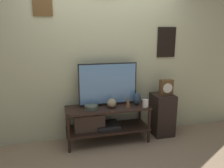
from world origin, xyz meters
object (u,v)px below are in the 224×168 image
vase_urn_stoneware (137,99)px  vase_slim_bronze (128,101)px  candle_jar (145,103)px  vase_wide_bowl (91,107)px  mantel_clock (166,87)px  vase_round_glass (112,103)px  television (108,84)px

vase_urn_stoneware → vase_slim_bronze: bearing=-153.9°
vase_urn_stoneware → vase_slim_bronze: (-0.18, -0.09, -0.00)m
candle_jar → vase_wide_bowl: bearing=172.6°
vase_wide_bowl → vase_urn_stoneware: size_ratio=1.00×
vase_slim_bronze → mantel_clock: size_ratio=0.76×
vase_urn_stoneware → vase_round_glass: 0.44m
vase_wide_bowl → vase_urn_stoneware: 0.76m
television → vase_wide_bowl: size_ratio=4.62×
television → mantel_clock: size_ratio=3.63×
vase_slim_bronze → television: bearing=144.4°
vase_slim_bronze → mantel_clock: bearing=8.0°
vase_slim_bronze → vase_round_glass: size_ratio=1.33×
vase_wide_bowl → vase_urn_stoneware: bearing=2.6°
vase_round_glass → candle_jar: (0.52, -0.11, -0.01)m
vase_wide_bowl → mantel_clock: mantel_clock is taller
vase_urn_stoneware → vase_slim_bronze: size_ratio=1.04×
vase_round_glass → candle_jar: vase_round_glass is taller
television → vase_round_glass: (0.02, -0.14, -0.28)m
vase_wide_bowl → vase_round_glass: bearing=0.2°
vase_urn_stoneware → vase_slim_bronze: vase_urn_stoneware is taller
candle_jar → mantel_clock: (0.43, 0.15, 0.20)m
candle_jar → television: bearing=155.3°
vase_wide_bowl → candle_jar: candle_jar is taller
vase_urn_stoneware → candle_jar: size_ratio=1.63×
vase_round_glass → candle_jar: 0.53m
vase_urn_stoneware → television: bearing=167.0°
television → mantel_clock: (0.97, -0.10, -0.09)m
vase_wide_bowl → vase_slim_bronze: size_ratio=1.04×
vase_round_glass → mantel_clock: (0.95, 0.04, 0.18)m
television → vase_slim_bronze: size_ratio=4.80×
vase_urn_stoneware → candle_jar: bearing=-58.9°
vase_wide_bowl → candle_jar: bearing=-7.4°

